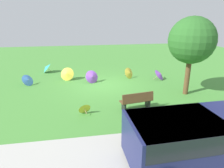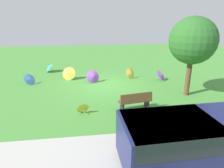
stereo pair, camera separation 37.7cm
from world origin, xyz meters
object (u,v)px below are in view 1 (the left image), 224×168
object	(u,v)px
park_bench	(137,101)
parasol_purple_2	(160,74)
van_dark	(199,136)
parasol_teal_0	(46,68)
parasol_purple_0	(92,77)
shade_tree	(192,41)
parasol_yellow_2	(67,74)
parasol_blue_0	(28,80)
parasol_yellow_0	(129,73)
parasol_yellow_1	(84,108)

from	to	relation	value
park_bench	parasol_purple_2	distance (m)	5.32
van_dark	parasol_teal_0	bearing A→B (deg)	-62.80
parasol_purple_2	parasol_purple_0	bearing A→B (deg)	-1.91
shade_tree	parasol_purple_2	bearing A→B (deg)	-81.57
parasol_purple_2	parasol_yellow_2	bearing A→B (deg)	-9.01
parasol_blue_0	parasol_yellow_0	xyz separation A→B (m)	(-6.95, -0.39, 0.04)
shade_tree	parasol_purple_0	world-z (taller)	shade_tree
van_dark	parasol_yellow_0	world-z (taller)	van_dark
van_dark	parasol_blue_0	distance (m)	10.92
parasol_blue_0	parasol_yellow_1	bearing A→B (deg)	126.18
parasol_yellow_0	parasol_teal_0	distance (m)	6.80
parasol_yellow_0	parasol_yellow_2	world-z (taller)	parasol_yellow_2
parasol_yellow_2	shade_tree	bearing A→B (deg)	151.02
shade_tree	parasol_blue_0	size ratio (longest dim) A/B	4.45
shade_tree	parasol_purple_0	distance (m)	6.56
park_bench	parasol_purple_2	world-z (taller)	park_bench
park_bench	parasol_blue_0	xyz separation A→B (m)	(5.98, -4.74, -0.10)
parasol_yellow_2	parasol_purple_0	bearing A→B (deg)	153.14
parasol_yellow_2	parasol_teal_0	distance (m)	3.01
van_dark	parasol_yellow_1	xyz separation A→B (m)	(3.27, -3.84, -0.63)
shade_tree	parasol_yellow_2	size ratio (longest dim) A/B	4.00
parasol_blue_0	parasol_yellow_2	distance (m)	2.56
shade_tree	parasol_yellow_1	bearing A→B (deg)	14.71
parasol_yellow_1	parasol_purple_2	world-z (taller)	parasol_purple_2
parasol_blue_0	parasol_teal_0	distance (m)	3.20
parasol_blue_0	parasol_purple_0	distance (m)	4.20
parasol_yellow_0	parasol_yellow_1	xyz separation A→B (m)	(3.48, 5.14, -0.13)
parasol_blue_0	parasol_yellow_1	xyz separation A→B (m)	(-3.47, 4.75, -0.09)
park_bench	parasol_blue_0	bearing A→B (deg)	-38.41
van_dark	parasol_blue_0	world-z (taller)	van_dark
shade_tree	van_dark	bearing A→B (deg)	63.54
van_dark	park_bench	size ratio (longest dim) A/B	2.81
parasol_blue_0	parasol_yellow_0	size ratio (longest dim) A/B	1.05
park_bench	parasol_teal_0	size ratio (longest dim) A/B	1.81
parasol_yellow_1	parasol_yellow_0	bearing A→B (deg)	-124.12
parasol_yellow_0	park_bench	bearing A→B (deg)	79.32
shade_tree	parasol_purple_0	bearing A→B (deg)	-29.66
van_dark	shade_tree	world-z (taller)	shade_tree
parasol_teal_0	park_bench	bearing A→B (deg)	123.79
shade_tree	parasol_yellow_2	xyz separation A→B (m)	(6.96, -3.85, -2.60)
parasol_blue_0	parasol_yellow_0	distance (m)	6.96
parasol_blue_0	parasol_purple_2	world-z (taller)	parasol_purple_2
parasol_yellow_2	parasol_purple_0	distance (m)	1.94
shade_tree	parasol_teal_0	distance (m)	11.07
parasol_teal_0	parasol_purple_0	bearing A→B (deg)	136.25
parasol_teal_0	shade_tree	bearing A→B (deg)	144.08
shade_tree	parasol_purple_2	world-z (taller)	shade_tree
van_dark	parasol_blue_0	size ratio (longest dim) A/B	4.75
parasol_purple_0	parasol_blue_0	bearing A→B (deg)	-2.81
parasol_yellow_2	park_bench	bearing A→B (deg)	123.01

